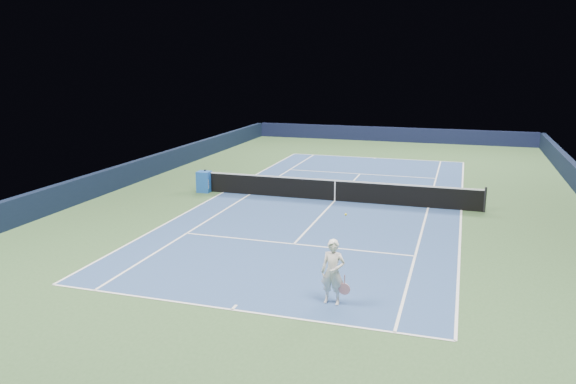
% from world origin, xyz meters
% --- Properties ---
extents(ground, '(40.00, 40.00, 0.00)m').
position_xyz_m(ground, '(0.00, 0.00, 0.00)').
color(ground, '#33522C').
rests_on(ground, ground).
extents(wall_far, '(22.00, 0.35, 1.10)m').
position_xyz_m(wall_far, '(0.00, 19.82, 0.55)').
color(wall_far, black).
rests_on(wall_far, ground).
extents(wall_left, '(0.35, 40.00, 1.10)m').
position_xyz_m(wall_left, '(-10.82, 0.00, 0.55)').
color(wall_left, black).
rests_on(wall_left, ground).
extents(court_surface, '(10.97, 23.77, 0.01)m').
position_xyz_m(court_surface, '(0.00, 0.00, 0.00)').
color(court_surface, navy).
rests_on(court_surface, ground).
extents(baseline_far, '(10.97, 0.08, 0.00)m').
position_xyz_m(baseline_far, '(0.00, 11.88, 0.01)').
color(baseline_far, white).
rests_on(baseline_far, ground).
extents(baseline_near, '(10.97, 0.08, 0.00)m').
position_xyz_m(baseline_near, '(0.00, -11.88, 0.01)').
color(baseline_near, white).
rests_on(baseline_near, ground).
extents(sideline_doubles_right, '(0.08, 23.77, 0.00)m').
position_xyz_m(sideline_doubles_right, '(5.49, 0.00, 0.01)').
color(sideline_doubles_right, white).
rests_on(sideline_doubles_right, ground).
extents(sideline_doubles_left, '(0.08, 23.77, 0.00)m').
position_xyz_m(sideline_doubles_left, '(-5.49, 0.00, 0.01)').
color(sideline_doubles_left, white).
rests_on(sideline_doubles_left, ground).
extents(sideline_singles_right, '(0.08, 23.77, 0.00)m').
position_xyz_m(sideline_singles_right, '(4.12, 0.00, 0.01)').
color(sideline_singles_right, white).
rests_on(sideline_singles_right, ground).
extents(sideline_singles_left, '(0.08, 23.77, 0.00)m').
position_xyz_m(sideline_singles_left, '(-4.12, 0.00, 0.01)').
color(sideline_singles_left, white).
rests_on(sideline_singles_left, ground).
extents(service_line_far, '(8.23, 0.08, 0.00)m').
position_xyz_m(service_line_far, '(0.00, 6.40, 0.01)').
color(service_line_far, white).
rests_on(service_line_far, ground).
extents(service_line_near, '(8.23, 0.08, 0.00)m').
position_xyz_m(service_line_near, '(0.00, -6.40, 0.01)').
color(service_line_near, white).
rests_on(service_line_near, ground).
extents(center_service_line, '(0.08, 12.80, 0.00)m').
position_xyz_m(center_service_line, '(0.00, 0.00, 0.01)').
color(center_service_line, white).
rests_on(center_service_line, ground).
extents(center_mark_far, '(0.08, 0.30, 0.00)m').
position_xyz_m(center_mark_far, '(0.00, 11.73, 0.01)').
color(center_mark_far, white).
rests_on(center_mark_far, ground).
extents(center_mark_near, '(0.08, 0.30, 0.00)m').
position_xyz_m(center_mark_near, '(0.00, -11.73, 0.01)').
color(center_mark_near, white).
rests_on(center_mark_near, ground).
extents(tennis_net, '(12.90, 0.10, 1.07)m').
position_xyz_m(tennis_net, '(0.00, 0.00, 0.50)').
color(tennis_net, black).
rests_on(tennis_net, ground).
extents(sponsor_cube, '(0.64, 0.59, 1.01)m').
position_xyz_m(sponsor_cube, '(-6.40, -0.15, 0.50)').
color(sponsor_cube, '#1C50A9').
rests_on(sponsor_cube, ground).
extents(tennis_player, '(0.80, 1.26, 2.19)m').
position_xyz_m(tennis_player, '(2.36, -10.72, 0.87)').
color(tennis_player, white).
rests_on(tennis_player, ground).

